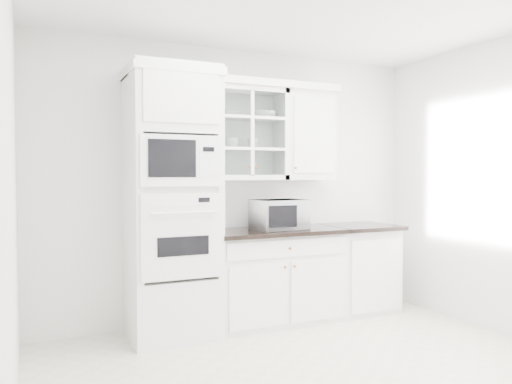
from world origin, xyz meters
name	(u,v)px	position (x,y,z in m)	size (l,w,h in m)	color
ground	(331,381)	(0.00, 0.00, 0.01)	(4.00, 3.50, 0.01)	beige
room_shell	(301,132)	(0.00, 0.43, 1.78)	(4.00, 3.50, 2.70)	white
oven_column	(172,203)	(-0.75, 1.42, 1.20)	(0.76, 0.68, 2.40)	white
base_cabinet_run	(274,275)	(0.28, 1.45, 0.46)	(1.32, 0.67, 0.92)	white
extra_base_cabinet	(358,267)	(1.28, 1.45, 0.46)	(0.72, 0.67, 0.92)	white
upper_cabinet_glass	(245,134)	(0.03, 1.58, 1.85)	(0.80, 0.33, 0.90)	white
upper_cabinet_solid	(305,136)	(0.71, 1.58, 1.85)	(0.55, 0.33, 0.90)	white
crown_molding	(236,83)	(-0.07, 1.56, 2.33)	(2.14, 0.38, 0.07)	white
countertop_microwave	(279,214)	(0.30, 1.40, 1.06)	(0.50, 0.42, 0.29)	white
bowl_a	(232,114)	(-0.11, 1.58, 2.03)	(0.20, 0.20, 0.05)	white
bowl_b	(265,115)	(0.24, 1.57, 2.04)	(0.22, 0.22, 0.07)	white
cup_a	(232,143)	(-0.11, 1.58, 1.76)	(0.12, 0.12, 0.10)	white
cup_b	(253,143)	(0.11, 1.57, 1.76)	(0.11, 0.11, 0.11)	white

